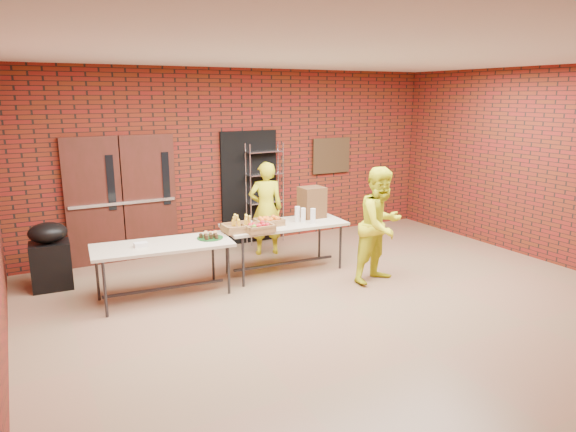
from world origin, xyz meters
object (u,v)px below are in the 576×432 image
object	(u,v)px
wire_rack	(265,194)
table_right	(284,227)
coffee_dispenser	(312,202)
volunteer_man	(381,225)
volunteer_woman	(266,208)
table_left	(163,248)
covered_grill	(50,256)

from	to	relation	value
wire_rack	table_right	world-z (taller)	wire_rack
table_right	coffee_dispenser	size ratio (longest dim) A/B	3.92
wire_rack	volunteer_man	size ratio (longest dim) A/B	1.09
volunteer_woman	table_left	bearing A→B (deg)	43.26
table_left	volunteer_man	xyz separation A→B (m)	(3.01, -0.89, 0.16)
covered_grill	volunteer_man	distance (m)	4.80
wire_rack	table_left	distance (m)	3.02
wire_rack	covered_grill	bearing A→B (deg)	-173.98
table_left	coffee_dispenser	world-z (taller)	coffee_dispenser
table_left	volunteer_man	distance (m)	3.15
covered_grill	volunteer_man	size ratio (longest dim) A/B	0.57
table_left	covered_grill	bearing A→B (deg)	145.57
volunteer_woman	volunteer_man	size ratio (longest dim) A/B	0.94
table_right	coffee_dispenser	bearing A→B (deg)	18.33
wire_rack	volunteer_man	xyz separation A→B (m)	(0.60, -2.69, -0.08)
coffee_dispenser	volunteer_man	size ratio (longest dim) A/B	0.29
covered_grill	volunteer_woman	size ratio (longest dim) A/B	0.60
volunteer_man	volunteer_woman	bearing A→B (deg)	101.34
wire_rack	table_left	size ratio (longest dim) A/B	0.98
wire_rack	table_right	xyz separation A→B (m)	(-0.46, -1.64, -0.22)
table_left	table_right	distance (m)	1.97
table_left	table_right	bearing A→B (deg)	10.00
volunteer_woman	wire_rack	bearing A→B (deg)	-99.45
coffee_dispenser	volunteer_woman	world-z (taller)	volunteer_woman
coffee_dispenser	covered_grill	world-z (taller)	coffee_dispenser
wire_rack	volunteer_woman	distance (m)	0.74
wire_rack	covered_grill	size ratio (longest dim) A/B	1.92
volunteer_woman	volunteer_man	distance (m)	2.22
coffee_dispenser	volunteer_man	distance (m)	1.30
table_left	wire_rack	bearing A→B (deg)	41.95
wire_rack	table_left	world-z (taller)	wire_rack
wire_rack	coffee_dispenser	bearing A→B (deg)	-89.20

